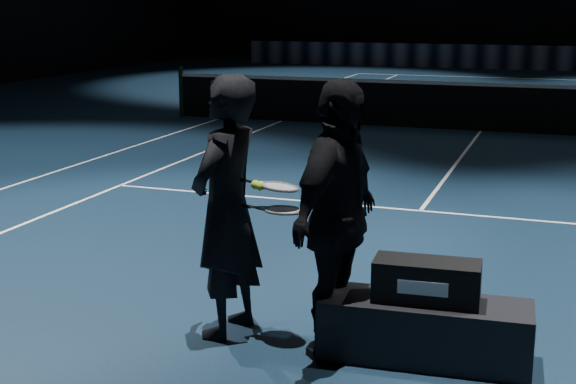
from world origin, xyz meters
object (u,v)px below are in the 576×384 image
racket_bag (427,281)px  player_a (227,208)px  racket_upper (279,187)px  player_b (337,219)px  racket_lower (284,210)px  player_bench (425,330)px  tennis_balls (258,183)px

racket_bag → player_a: size_ratio=0.37×
racket_upper → racket_bag: bearing=-1.8°
racket_bag → player_b: 0.74m
racket_lower → racket_upper: bearing=141.3°
player_bench → racket_bag: size_ratio=2.00×
player_bench → racket_upper: racket_upper is taller
player_b → racket_lower: size_ratio=2.86×
player_a → racket_lower: size_ratio=2.86×
racket_lower → racket_upper: size_ratio=1.00×
player_bench → racket_upper: size_ratio=2.12×
racket_bag → racket_upper: (-1.08, 0.01, 0.58)m
player_bench → racket_bag: racket_bag is taller
racket_bag → racket_lower: (-1.03, -0.03, 0.42)m
player_b → racket_lower: (-0.40, 0.02, 0.03)m
player_bench → player_b: size_ratio=0.74×
racket_lower → racket_upper: racket_upper is taller
racket_bag → tennis_balls: 1.36m
racket_bag → racket_lower: 1.11m
player_a → player_b: same height
player_a → racket_lower: (0.45, -0.02, 0.03)m
racket_lower → racket_upper: 0.17m
racket_lower → player_bench: bearing=4.6°
tennis_balls → player_bench: bearing=1.0°
racket_upper → tennis_balls: tennis_balls is taller
player_bench → racket_bag: 0.36m
racket_bag → player_b: bearing=-179.2°
player_a → player_b: (0.85, -0.04, 0.00)m
player_bench → player_a: player_a is taller
player_bench → racket_upper: bearing=175.6°
player_b → racket_lower: bearing=96.7°
player_a → racket_lower: player_a is taller
racket_bag → racket_lower: size_ratio=1.06×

